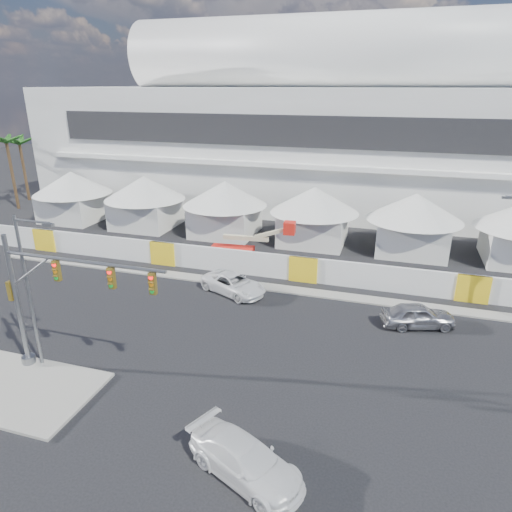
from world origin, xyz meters
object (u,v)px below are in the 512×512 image
(sedan_silver, at_px, (418,315))
(pickup_curb, at_px, (233,284))
(pickup_near, at_px, (245,460))
(boom_lift, at_px, (240,250))
(streetlight_median, at_px, (30,283))
(traffic_mast, at_px, (47,300))

(sedan_silver, relative_size, pickup_curb, 0.88)
(pickup_near, xyz_separation_m, boom_lift, (-7.78, 21.91, 0.27))
(pickup_near, distance_m, boom_lift, 23.26)
(pickup_curb, bearing_deg, streetlight_median, 174.04)
(streetlight_median, bearing_deg, pickup_near, -16.84)
(sedan_silver, height_order, traffic_mast, traffic_mast)
(traffic_mast, xyz_separation_m, streetlight_median, (-1.02, 0.20, 0.71))
(pickup_near, bearing_deg, boom_lift, 44.26)
(sedan_silver, height_order, pickup_curb, sedan_silver)
(sedan_silver, distance_m, pickup_near, 15.81)
(boom_lift, bearing_deg, pickup_near, -75.61)
(traffic_mast, bearing_deg, pickup_curb, 64.80)
(streetlight_median, bearing_deg, traffic_mast, -11.05)
(pickup_near, distance_m, streetlight_median, 13.93)
(traffic_mast, bearing_deg, boom_lift, 77.88)
(pickup_near, bearing_deg, sedan_silver, -0.27)
(sedan_silver, height_order, boom_lift, boom_lift)
(sedan_silver, xyz_separation_m, boom_lift, (-14.46, 7.58, 0.24))
(traffic_mast, distance_m, streetlight_median, 1.26)
(pickup_curb, height_order, traffic_mast, traffic_mast)
(pickup_near, bearing_deg, pickup_curb, 46.04)
(streetlight_median, distance_m, boom_lift, 19.13)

